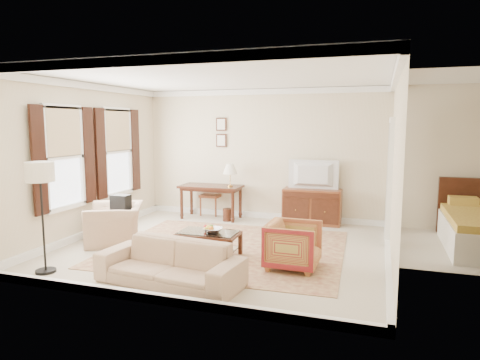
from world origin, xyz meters
The scene contains 20 objects.
room_shell centered at (0.00, 0.00, 2.47)m, with size 5.51×5.01×2.91m.
window_front centered at (-2.70, -0.70, 1.55)m, with size 0.12×1.56×1.80m, color #CCB284, non-canonical shape.
window_rear centered at (-2.70, 0.90, 1.55)m, with size 0.12×1.56×1.80m, color #CCB284, non-canonical shape.
doorway centered at (2.71, 1.50, 1.08)m, with size 0.10×1.12×2.25m, color white, non-canonical shape.
rug centered at (0.09, -0.06, 0.01)m, with size 3.89×3.34×0.01m, color maroon.
writing_desk centered at (-1.07, 2.06, 0.64)m, with size 1.38×0.69×0.75m.
desk_chair centered at (-1.21, 2.41, 0.53)m, with size 0.45×0.45×1.05m, color brown, non-canonical shape.
desk_lamp centered at (-0.61, 2.06, 1.00)m, with size 0.32×0.32×0.50m, color silver, non-canonical shape.
framed_prints centered at (-0.97, 2.47, 1.94)m, with size 0.25×0.04×0.68m, color #411E12, non-canonical shape.
sideboard centered at (1.19, 2.23, 0.38)m, with size 1.22×0.47×0.75m, color brown.
tv centered at (1.19, 2.21, 1.26)m, with size 1.01×0.58×0.13m, color black.
coffee_table centered at (-0.04, -0.59, 0.31)m, with size 0.99×0.59×0.42m.
fruit_bowl centered at (0.05, -0.61, 0.47)m, with size 0.42×0.42×0.10m, color silver.
book_a centered at (-0.23, -0.61, 0.16)m, with size 0.28×0.04×0.38m, color brown.
book_b centered at (0.04, -0.65, 0.16)m, with size 0.28×0.03×0.38m, color brown.
striped_armchair centered at (1.36, -0.71, 0.39)m, with size 0.75×0.70×0.77m, color maroon.
club_armchair centered at (-1.96, -0.33, 0.46)m, with size 1.06×0.69×0.93m, color tan.
backpack centered at (-1.86, -0.29, 0.71)m, with size 0.32×0.22×0.40m, color black.
sofa centered at (-0.08, -1.86, 0.39)m, with size 1.97×0.58×0.77m, color tan.
floor_lamp centered at (-2.00, -2.01, 1.35)m, with size 0.40×0.40×1.61m.
Camera 1 is at (2.53, -6.79, 2.14)m, focal length 32.00 mm.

